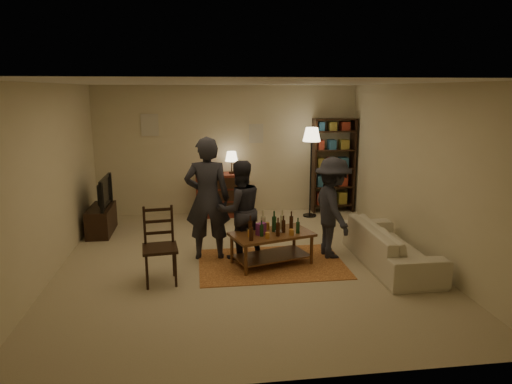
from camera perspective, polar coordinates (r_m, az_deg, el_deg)
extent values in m
plane|color=#C6B793|center=(7.15, -1.60, -8.71)|extent=(6.00, 6.00, 0.00)
plane|color=beige|center=(9.73, -3.52, 5.23)|extent=(5.50, 0.00, 5.50)
plane|color=beige|center=(7.05, -24.51, 1.27)|extent=(0.00, 6.00, 6.00)
plane|color=beige|center=(7.56, 19.54, 2.39)|extent=(0.00, 6.00, 6.00)
plane|color=beige|center=(3.89, 2.95, -6.13)|extent=(5.50, 0.00, 5.50)
plane|color=white|center=(6.66, -1.75, 13.48)|extent=(6.00, 6.00, 0.00)
cube|color=beige|center=(9.67, -13.15, 8.16)|extent=(0.35, 0.03, 0.45)
cube|color=beige|center=(9.73, 0.02, 7.33)|extent=(0.30, 0.03, 0.40)
cube|color=brown|center=(7.06, 1.95, -8.92)|extent=(2.20, 1.50, 0.01)
cube|color=brown|center=(6.91, 1.98, -5.31)|extent=(1.35, 0.98, 0.04)
cube|color=brown|center=(7.02, 1.95, -7.97)|extent=(1.22, 0.86, 0.02)
cylinder|color=brown|center=(6.54, -1.27, -8.64)|extent=(0.05, 0.05, 0.45)
cylinder|color=brown|center=(7.02, 6.95, -7.24)|extent=(0.05, 0.05, 0.45)
cylinder|color=brown|center=(7.01, -3.04, -7.18)|extent=(0.05, 0.05, 0.45)
cylinder|color=brown|center=(7.45, 4.78, -5.99)|extent=(0.05, 0.05, 0.45)
cylinder|color=#BD772B|center=(6.72, -0.77, -5.19)|extent=(0.07, 0.07, 0.10)
cylinder|color=#BD772B|center=(6.65, 1.44, -5.43)|extent=(0.07, 0.07, 0.09)
cylinder|color=#BD772B|center=(7.07, 1.43, -4.25)|extent=(0.07, 0.07, 0.11)
cylinder|color=#BD772B|center=(6.82, 4.46, -5.02)|extent=(0.07, 0.07, 0.09)
cube|color=purple|center=(6.82, 0.55, -4.58)|extent=(0.17, 0.15, 0.18)
cylinder|color=gray|center=(6.93, 2.94, -4.97)|extent=(0.12, 0.12, 0.02)
cube|color=black|center=(6.38, -11.92, -6.92)|extent=(0.51, 0.51, 0.04)
cylinder|color=black|center=(6.29, -13.47, -9.75)|extent=(0.04, 0.04, 0.49)
cylinder|color=black|center=(6.30, -10.02, -9.56)|extent=(0.04, 0.04, 0.49)
cylinder|color=black|center=(6.64, -13.52, -8.54)|extent=(0.04, 0.04, 0.49)
cylinder|color=black|center=(6.65, -10.25, -8.36)|extent=(0.04, 0.04, 0.49)
cube|color=black|center=(6.46, -12.11, -3.88)|extent=(0.38, 0.07, 0.55)
cube|color=black|center=(8.92, -18.76, -3.33)|extent=(0.40, 1.00, 0.50)
imported|color=black|center=(8.79, -18.87, -0.01)|extent=(0.13, 0.97, 0.56)
cube|color=maroon|center=(9.60, -4.51, -0.35)|extent=(1.00, 0.48, 0.90)
cube|color=black|center=(9.41, -4.41, -2.05)|extent=(0.92, 0.02, 0.22)
cube|color=black|center=(9.35, -4.43, -0.51)|extent=(0.92, 0.02, 0.22)
cube|color=black|center=(9.29, -4.46, 1.05)|extent=(0.92, 0.02, 0.22)
cylinder|color=black|center=(9.52, -3.06, 2.45)|extent=(0.12, 0.12, 0.04)
cylinder|color=black|center=(9.50, -3.07, 3.22)|extent=(0.02, 0.02, 0.22)
cone|color=#FFE5B2|center=(9.47, -3.08, 4.48)|extent=(0.26, 0.26, 0.20)
cube|color=black|center=(9.86, 7.23, 3.20)|extent=(0.04, 0.34, 2.00)
cube|color=black|center=(10.11, 11.95, 3.26)|extent=(0.04, 0.34, 2.00)
cube|color=black|center=(10.15, 9.44, -1.51)|extent=(0.90, 0.34, 0.03)
cube|color=black|center=(10.06, 9.53, 0.70)|extent=(0.90, 0.34, 0.03)
cube|color=black|center=(9.99, 9.61, 2.95)|extent=(0.90, 0.34, 0.03)
cube|color=black|center=(9.93, 9.69, 5.22)|extent=(0.90, 0.34, 0.03)
cube|color=black|center=(9.89, 9.78, 7.52)|extent=(0.90, 0.34, 0.03)
cube|color=black|center=(9.87, 9.83, 8.97)|extent=(0.90, 0.34, 0.03)
cube|color=maroon|center=(10.03, 7.83, -0.77)|extent=(0.12, 0.22, 0.26)
cube|color=#295A7D|center=(10.10, 9.20, -0.72)|extent=(0.15, 0.22, 0.26)
cube|color=olive|center=(10.18, 10.66, -0.67)|extent=(0.18, 0.22, 0.26)
cube|color=#295A7D|center=(9.95, 7.90, 1.42)|extent=(0.12, 0.22, 0.24)
cube|color=olive|center=(10.02, 9.28, 1.45)|extent=(0.15, 0.22, 0.24)
cube|color=maroon|center=(10.10, 10.75, 1.48)|extent=(0.18, 0.22, 0.24)
cube|color=olive|center=(9.88, 7.97, 3.63)|extent=(0.12, 0.22, 0.22)
cube|color=maroon|center=(9.95, 9.36, 3.65)|extent=(0.15, 0.22, 0.22)
cube|color=#295A7D|center=(10.03, 10.84, 3.67)|extent=(0.18, 0.22, 0.22)
cube|color=maroon|center=(9.83, 8.04, 5.88)|extent=(0.12, 0.22, 0.20)
cube|color=#295A7D|center=(9.90, 9.44, 5.88)|extent=(0.15, 0.22, 0.20)
cube|color=olive|center=(9.98, 10.93, 5.88)|extent=(0.18, 0.22, 0.20)
cube|color=#295A7D|center=(9.79, 8.11, 8.15)|extent=(0.12, 0.22, 0.18)
cube|color=olive|center=(9.86, 9.52, 8.13)|extent=(0.15, 0.22, 0.18)
cube|color=maroon|center=(9.95, 11.03, 8.11)|extent=(0.18, 0.22, 0.18)
cylinder|color=black|center=(9.69, 6.71, -2.93)|extent=(0.28, 0.28, 0.03)
cylinder|color=black|center=(9.50, 6.84, 1.82)|extent=(0.03, 0.03, 1.66)
cone|color=#FFE5B2|center=(9.38, 6.98, 7.16)|extent=(0.36, 0.36, 0.28)
imported|color=beige|center=(7.23, 16.45, -6.42)|extent=(0.81, 2.08, 0.61)
imported|color=#25262D|center=(7.08, -6.09, -0.83)|extent=(0.74, 0.52, 1.92)
imported|color=#26252D|center=(7.09, -2.04, -2.26)|extent=(0.89, 0.78, 1.56)
imported|color=#25252C|center=(7.23, 9.54, -1.98)|extent=(0.65, 1.06, 1.60)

